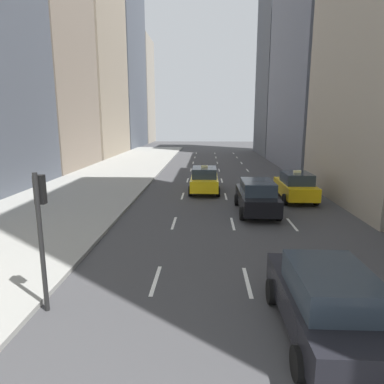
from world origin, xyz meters
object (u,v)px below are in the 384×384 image
taxi_second (295,186)px  sedan_black_near (257,196)px  taxi_lead (204,180)px  sedan_silver_behind (326,302)px  traffic_light_pole (41,220)px

taxi_second → sedan_black_near: bearing=-132.2°
taxi_lead → sedan_silver_behind: taxi_lead is taller
taxi_second → taxi_lead: bearing=159.2°
taxi_second → sedan_black_near: taxi_second is taller
taxi_second → traffic_light_pole: 16.10m
taxi_lead → sedan_silver_behind: (2.80, -15.94, -0.00)m
sedan_black_near → traffic_light_pole: (-6.75, -9.78, 1.52)m
taxi_lead → sedan_black_near: size_ratio=0.91×
taxi_lead → sedan_black_near: taxi_lead is taller
taxi_second → sedan_silver_behind: taxi_second is taller
taxi_lead → taxi_second: same height
taxi_lead → sedan_silver_behind: size_ratio=0.99×
sedan_silver_behind → traffic_light_pole: (-6.75, 0.95, 1.53)m
sedan_black_near → taxi_lead: bearing=118.2°
sedan_silver_behind → traffic_light_pole: 6.99m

